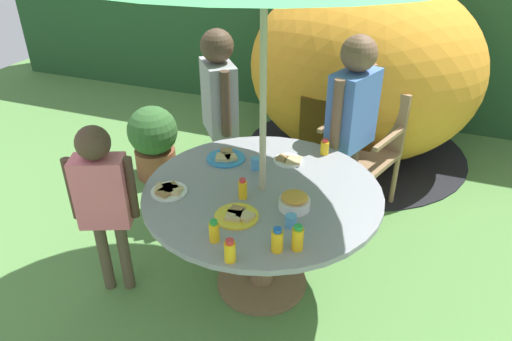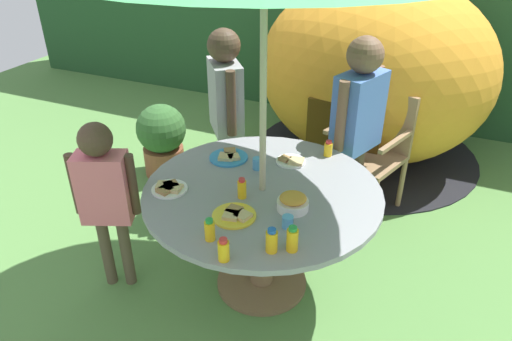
# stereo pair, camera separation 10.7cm
# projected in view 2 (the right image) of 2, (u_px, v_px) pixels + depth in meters

# --- Properties ---
(ground_plane) EXTENTS (10.00, 10.00, 0.02)m
(ground_plane) POSITION_uv_depth(u_px,v_px,m) (262.00, 284.00, 3.02)
(ground_plane) COLOR #548442
(hedge_backdrop) EXTENTS (9.00, 0.70, 2.16)m
(hedge_backdrop) POSITION_uv_depth(u_px,v_px,m) (379.00, 12.00, 4.98)
(hedge_backdrop) COLOR #234C28
(hedge_backdrop) RESTS_ON ground_plane
(garden_table) EXTENTS (1.35, 1.35, 0.71)m
(garden_table) POSITION_uv_depth(u_px,v_px,m) (262.00, 212.00, 2.73)
(garden_table) COLOR brown
(garden_table) RESTS_ON ground_plane
(wooden_chair) EXTENTS (0.61, 0.60, 0.92)m
(wooden_chair) POSITION_uv_depth(u_px,v_px,m) (373.00, 144.00, 3.55)
(wooden_chair) COLOR #93704C
(wooden_chair) RESTS_ON ground_plane
(dome_tent) EXTENTS (2.19, 2.19, 1.63)m
(dome_tent) POSITION_uv_depth(u_px,v_px,m) (374.00, 72.00, 4.14)
(dome_tent) COLOR orange
(dome_tent) RESTS_ON ground_plane
(potted_plant) EXTENTS (0.42, 0.42, 0.64)m
(potted_plant) POSITION_uv_depth(u_px,v_px,m) (162.00, 138.00, 4.05)
(potted_plant) COLOR brown
(potted_plant) RESTS_ON ground_plane
(child_in_blue_shirt) EXTENTS (0.31, 0.45, 1.40)m
(child_in_blue_shirt) POSITION_uv_depth(u_px,v_px,m) (359.00, 112.00, 3.15)
(child_in_blue_shirt) COLOR brown
(child_in_blue_shirt) RESTS_ON ground_plane
(child_in_grey_shirt) EXTENTS (0.38, 0.40, 1.37)m
(child_in_grey_shirt) POSITION_uv_depth(u_px,v_px,m) (226.00, 97.00, 3.42)
(child_in_grey_shirt) COLOR navy
(child_in_grey_shirt) RESTS_ON ground_plane
(child_in_pink_shirt) EXTENTS (0.36, 0.26, 1.11)m
(child_in_pink_shirt) POSITION_uv_depth(u_px,v_px,m) (104.00, 188.00, 2.67)
(child_in_pink_shirt) COLOR brown
(child_in_pink_shirt) RESTS_ON ground_plane
(snack_bowl) EXTENTS (0.17, 0.17, 0.09)m
(snack_bowl) POSITION_uv_depth(u_px,v_px,m) (293.00, 202.00, 2.46)
(snack_bowl) COLOR white
(snack_bowl) RESTS_ON garden_table
(plate_front_edge) EXTENTS (0.23, 0.23, 0.03)m
(plate_front_edge) POSITION_uv_depth(u_px,v_px,m) (235.00, 215.00, 2.42)
(plate_front_edge) COLOR yellow
(plate_front_edge) RESTS_ON garden_table
(plate_far_right) EXTENTS (0.18, 0.18, 0.03)m
(plate_far_right) POSITION_uv_depth(u_px,v_px,m) (291.00, 161.00, 2.91)
(plate_far_right) COLOR white
(plate_far_right) RESTS_ON garden_table
(plate_center_front) EXTENTS (0.24, 0.24, 0.03)m
(plate_center_front) POSITION_uv_depth(u_px,v_px,m) (229.00, 157.00, 2.96)
(plate_center_front) COLOR #338CD8
(plate_center_front) RESTS_ON garden_table
(plate_mid_right) EXTENTS (0.20, 0.20, 0.03)m
(plate_mid_right) POSITION_uv_depth(u_px,v_px,m) (169.00, 188.00, 2.64)
(plate_mid_right) COLOR white
(plate_mid_right) RESTS_ON garden_table
(juice_bottle_near_left) EXTENTS (0.05, 0.05, 0.12)m
(juice_bottle_near_left) POSITION_uv_depth(u_px,v_px,m) (210.00, 230.00, 2.24)
(juice_bottle_near_left) COLOR yellow
(juice_bottle_near_left) RESTS_ON garden_table
(juice_bottle_near_right) EXTENTS (0.06, 0.06, 0.13)m
(juice_bottle_near_right) POSITION_uv_depth(u_px,v_px,m) (272.00, 241.00, 2.16)
(juice_bottle_near_right) COLOR yellow
(juice_bottle_near_right) RESTS_ON garden_table
(juice_bottle_far_left) EXTENTS (0.05, 0.05, 0.12)m
(juice_bottle_far_left) POSITION_uv_depth(u_px,v_px,m) (224.00, 250.00, 2.11)
(juice_bottle_far_left) COLOR yellow
(juice_bottle_far_left) RESTS_ON garden_table
(juice_bottle_center_back) EXTENTS (0.05, 0.05, 0.12)m
(juice_bottle_center_back) POSITION_uv_depth(u_px,v_px,m) (242.00, 189.00, 2.55)
(juice_bottle_center_back) COLOR yellow
(juice_bottle_center_back) RESTS_ON garden_table
(juice_bottle_mid_left) EXTENTS (0.06, 0.06, 0.13)m
(juice_bottle_mid_left) POSITION_uv_depth(u_px,v_px,m) (292.00, 239.00, 2.17)
(juice_bottle_mid_left) COLOR yellow
(juice_bottle_mid_left) RESTS_ON garden_table
(juice_bottle_back_edge) EXTENTS (0.05, 0.05, 0.10)m
(juice_bottle_back_edge) POSITION_uv_depth(u_px,v_px,m) (328.00, 149.00, 2.97)
(juice_bottle_back_edge) COLOR yellow
(juice_bottle_back_edge) RESTS_ON garden_table
(cup_near) EXTENTS (0.06, 0.06, 0.07)m
(cup_near) POSITION_uv_depth(u_px,v_px,m) (257.00, 164.00, 2.83)
(cup_near) COLOR #4C99D8
(cup_near) RESTS_ON garden_table
(cup_far) EXTENTS (0.06, 0.06, 0.06)m
(cup_far) POSITION_uv_depth(u_px,v_px,m) (288.00, 222.00, 2.33)
(cup_far) COLOR #4C99D8
(cup_far) RESTS_ON garden_table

